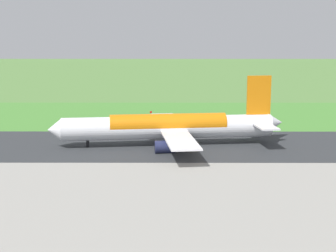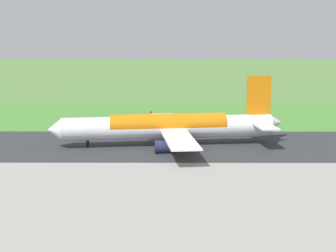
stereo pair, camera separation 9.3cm
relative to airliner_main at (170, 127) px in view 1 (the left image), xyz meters
The scene contains 7 objects.
ground_plane 4.94m from the airliner_main, behind, with size 800.00×800.00×0.00m, color #547F3D.
runway_asphalt 4.92m from the airliner_main, behind, with size 600.00×32.73×0.06m, color #2D3033.
apron_concrete 54.28m from the airliner_main, 92.48° to the left, with size 440.00×110.00×0.05m, color gray.
grass_verge_foreground 33.01m from the airliner_main, 94.11° to the right, with size 600.00×80.00×0.04m, color #478534.
airliner_main is the anchor object (origin of this frame).
no_stopping_sign 37.65m from the airliner_main, 81.33° to the right, with size 0.60×0.10×2.27m.
traffic_cone_orange 36.91m from the airliner_main, 72.74° to the right, with size 0.40×0.40×0.55m, color orange.
Camera 1 is at (2.34, 114.59, 25.38)m, focal length 54.61 mm.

